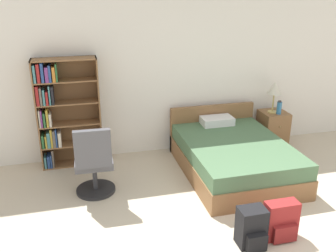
{
  "coord_description": "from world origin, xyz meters",
  "views": [
    {
      "loc": [
        -1.65,
        -2.35,
        2.6
      ],
      "look_at": [
        -0.55,
        1.98,
        0.89
      ],
      "focal_mm": 40.0,
      "sensor_mm": 36.0,
      "label": 1
    }
  ],
  "objects_px": {
    "bed": "(233,155)",
    "nightstand": "(272,129)",
    "backpack_black": "(252,228)",
    "table_lamp": "(275,89)",
    "office_chair": "(94,164)",
    "water_bottle": "(279,108)",
    "bookshelf": "(61,112)",
    "backpack_red": "(281,221)"
  },
  "relations": [
    {
      "from": "bed",
      "to": "water_bottle",
      "type": "relative_size",
      "value": 8.69
    },
    {
      "from": "nightstand",
      "to": "bed",
      "type": "bearing_deg",
      "value": -145.75
    },
    {
      "from": "nightstand",
      "to": "backpack_red",
      "type": "bearing_deg",
      "value": -116.74
    },
    {
      "from": "nightstand",
      "to": "table_lamp",
      "type": "xyz_separation_m",
      "value": [
        -0.05,
        -0.02,
        0.7
      ]
    },
    {
      "from": "nightstand",
      "to": "backpack_black",
      "type": "height_order",
      "value": "nightstand"
    },
    {
      "from": "nightstand",
      "to": "table_lamp",
      "type": "height_order",
      "value": "table_lamp"
    },
    {
      "from": "nightstand",
      "to": "table_lamp",
      "type": "bearing_deg",
      "value": -162.42
    },
    {
      "from": "bed",
      "to": "water_bottle",
      "type": "distance_m",
      "value": 1.28
    },
    {
      "from": "bed",
      "to": "backpack_black",
      "type": "height_order",
      "value": "bed"
    },
    {
      "from": "bed",
      "to": "backpack_red",
      "type": "relative_size",
      "value": 4.47
    },
    {
      "from": "office_chair",
      "to": "backpack_black",
      "type": "bearing_deg",
      "value": -43.25
    },
    {
      "from": "table_lamp",
      "to": "backpack_red",
      "type": "height_order",
      "value": "table_lamp"
    },
    {
      "from": "bookshelf",
      "to": "bed",
      "type": "xyz_separation_m",
      "value": [
        2.37,
        -0.83,
        -0.59
      ]
    },
    {
      "from": "bookshelf",
      "to": "water_bottle",
      "type": "relative_size",
      "value": 7.28
    },
    {
      "from": "backpack_black",
      "to": "office_chair",
      "type": "bearing_deg",
      "value": 136.75
    },
    {
      "from": "office_chair",
      "to": "water_bottle",
      "type": "xyz_separation_m",
      "value": [
        3.03,
        0.77,
        0.26
      ]
    },
    {
      "from": "bookshelf",
      "to": "water_bottle",
      "type": "distance_m",
      "value": 3.42
    },
    {
      "from": "office_chair",
      "to": "table_lamp",
      "type": "distance_m",
      "value": 3.14
    },
    {
      "from": "office_chair",
      "to": "water_bottle",
      "type": "height_order",
      "value": "office_chair"
    },
    {
      "from": "bed",
      "to": "nightstand",
      "type": "bearing_deg",
      "value": 34.25
    },
    {
      "from": "nightstand",
      "to": "water_bottle",
      "type": "xyz_separation_m",
      "value": [
        0.02,
        -0.11,
        0.41
      ]
    },
    {
      "from": "bed",
      "to": "office_chair",
      "type": "height_order",
      "value": "office_chair"
    },
    {
      "from": "bed",
      "to": "office_chair",
      "type": "xyz_separation_m",
      "value": [
        -1.99,
        -0.18,
        0.19
      ]
    },
    {
      "from": "table_lamp",
      "to": "nightstand",
      "type": "bearing_deg",
      "value": 17.58
    },
    {
      "from": "bed",
      "to": "backpack_black",
      "type": "bearing_deg",
      "value": -106.52
    },
    {
      "from": "nightstand",
      "to": "water_bottle",
      "type": "relative_size",
      "value": 2.71
    },
    {
      "from": "water_bottle",
      "to": "table_lamp",
      "type": "bearing_deg",
      "value": 124.67
    },
    {
      "from": "bed",
      "to": "backpack_red",
      "type": "xyz_separation_m",
      "value": [
        -0.12,
        -1.57,
        -0.05
      ]
    },
    {
      "from": "backpack_black",
      "to": "table_lamp",
      "type": "bearing_deg",
      "value": 57.55
    },
    {
      "from": "bed",
      "to": "office_chair",
      "type": "bearing_deg",
      "value": -174.92
    },
    {
      "from": "bookshelf",
      "to": "office_chair",
      "type": "relative_size",
      "value": 1.65
    },
    {
      "from": "backpack_red",
      "to": "backpack_black",
      "type": "bearing_deg",
      "value": -174.83
    },
    {
      "from": "backpack_red",
      "to": "backpack_black",
      "type": "distance_m",
      "value": 0.36
    },
    {
      "from": "bed",
      "to": "table_lamp",
      "type": "bearing_deg",
      "value": 34.94
    },
    {
      "from": "water_bottle",
      "to": "backpack_red",
      "type": "distance_m",
      "value": 2.5
    },
    {
      "from": "office_chair",
      "to": "backpack_red",
      "type": "relative_size",
      "value": 2.26
    },
    {
      "from": "office_chair",
      "to": "backpack_black",
      "type": "xyz_separation_m",
      "value": [
        1.51,
        -1.42,
        -0.25
      ]
    },
    {
      "from": "bookshelf",
      "to": "water_bottle",
      "type": "bearing_deg",
      "value": -4.07
    },
    {
      "from": "bookshelf",
      "to": "nightstand",
      "type": "xyz_separation_m",
      "value": [
        3.39,
        -0.14,
        -0.55
      ]
    },
    {
      "from": "bookshelf",
      "to": "office_chair",
      "type": "distance_m",
      "value": 1.15
    },
    {
      "from": "office_chair",
      "to": "nightstand",
      "type": "bearing_deg",
      "value": 16.18
    },
    {
      "from": "nightstand",
      "to": "water_bottle",
      "type": "bearing_deg",
      "value": -81.58
    }
  ]
}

